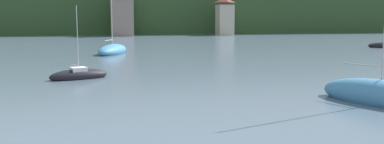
{
  "coord_description": "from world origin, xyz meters",
  "views": [
    {
      "loc": [
        -4.53,
        26.24,
        4.47
      ],
      "look_at": [
        0.0,
        47.7,
        1.61
      ],
      "focal_mm": 39.31,
      "sensor_mm": 36.0,
      "label": 1
    }
  ],
  "objects_px": {
    "shore_building_west": "(122,13)",
    "sailboat_mid_4": "(79,75)",
    "sailboat_mid_1": "(381,96)",
    "sailboat_far_0": "(113,51)",
    "shore_building_westcentral": "(225,17)"
  },
  "relations": [
    {
      "from": "sailboat_far_0",
      "to": "shore_building_west",
      "type": "bearing_deg",
      "value": 17.03
    },
    {
      "from": "shore_building_west",
      "to": "shore_building_westcentral",
      "type": "distance_m",
      "value": 25.66
    },
    {
      "from": "sailboat_mid_1",
      "to": "shore_building_west",
      "type": "bearing_deg",
      "value": 163.14
    },
    {
      "from": "sailboat_mid_4",
      "to": "shore_building_west",
      "type": "bearing_deg",
      "value": 64.86
    },
    {
      "from": "sailboat_far_0",
      "to": "sailboat_mid_4",
      "type": "height_order",
      "value": "sailboat_far_0"
    },
    {
      "from": "shore_building_westcentral",
      "to": "sailboat_far_0",
      "type": "xyz_separation_m",
      "value": [
        -29.1,
        -50.2,
        -4.22
      ]
    },
    {
      "from": "shore_building_west",
      "to": "sailboat_far_0",
      "type": "distance_m",
      "value": 51.02
    },
    {
      "from": "shore_building_westcentral",
      "to": "sailboat_far_0",
      "type": "relative_size",
      "value": 1.07
    },
    {
      "from": "sailboat_far_0",
      "to": "sailboat_mid_1",
      "type": "bearing_deg",
      "value": -138.16
    },
    {
      "from": "shore_building_west",
      "to": "sailboat_mid_4",
      "type": "relative_size",
      "value": 1.99
    },
    {
      "from": "shore_building_westcentral",
      "to": "sailboat_mid_4",
      "type": "distance_m",
      "value": 78.41
    },
    {
      "from": "sailboat_far_0",
      "to": "sailboat_mid_4",
      "type": "xyz_separation_m",
      "value": [
        -2.91,
        -21.25,
        -0.12
      ]
    },
    {
      "from": "shore_building_west",
      "to": "sailboat_mid_4",
      "type": "bearing_deg",
      "value": -95.06
    },
    {
      "from": "shore_building_westcentral",
      "to": "sailboat_mid_1",
      "type": "bearing_deg",
      "value": -100.9
    },
    {
      "from": "shore_building_west",
      "to": "sailboat_mid_1",
      "type": "bearing_deg",
      "value": -83.61
    }
  ]
}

